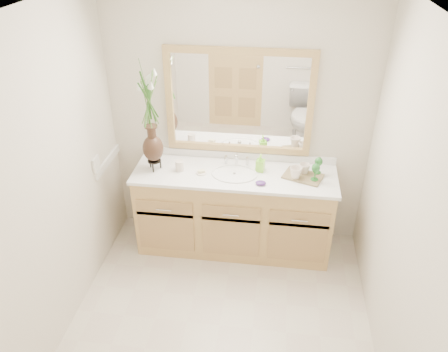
# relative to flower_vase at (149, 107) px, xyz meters

# --- Properties ---
(floor) EXTENTS (2.60, 2.60, 0.00)m
(floor) POSITION_rel_flower_vase_xyz_m (0.73, -0.99, -1.44)
(floor) COLOR beige
(floor) RESTS_ON ground
(ceiling) EXTENTS (2.40, 2.60, 0.02)m
(ceiling) POSITION_rel_flower_vase_xyz_m (0.73, -0.99, 0.96)
(ceiling) COLOR white
(ceiling) RESTS_ON wall_back
(wall_back) EXTENTS (2.40, 0.02, 2.40)m
(wall_back) POSITION_rel_flower_vase_xyz_m (0.73, 0.31, -0.24)
(wall_back) COLOR beige
(wall_back) RESTS_ON floor
(wall_left) EXTENTS (0.02, 2.60, 2.40)m
(wall_left) POSITION_rel_flower_vase_xyz_m (-0.47, -0.99, -0.24)
(wall_left) COLOR beige
(wall_left) RESTS_ON floor
(wall_right) EXTENTS (0.02, 2.60, 2.40)m
(wall_right) POSITION_rel_flower_vase_xyz_m (1.93, -0.99, -0.24)
(wall_right) COLOR beige
(wall_right) RESTS_ON floor
(vanity) EXTENTS (1.80, 0.55, 0.80)m
(vanity) POSITION_rel_flower_vase_xyz_m (0.73, 0.02, -1.04)
(vanity) COLOR #D9B669
(vanity) RESTS_ON floor
(counter) EXTENTS (1.84, 0.57, 0.03)m
(counter) POSITION_rel_flower_vase_xyz_m (0.73, 0.02, -0.63)
(counter) COLOR white
(counter) RESTS_ON vanity
(sink) EXTENTS (0.38, 0.34, 0.23)m
(sink) POSITION_rel_flower_vase_xyz_m (0.73, 0.01, -0.66)
(sink) COLOR white
(sink) RESTS_ON counter
(mirror) EXTENTS (1.32, 0.04, 0.97)m
(mirror) POSITION_rel_flower_vase_xyz_m (0.73, 0.29, -0.04)
(mirror) COLOR white
(mirror) RESTS_ON wall_back
(switch_plate) EXTENTS (0.02, 0.12, 0.12)m
(switch_plate) POSITION_rel_flower_vase_xyz_m (-0.45, -0.23, -0.46)
(switch_plate) COLOR white
(switch_plate) RESTS_ON wall_left
(flower_vase) EXTENTS (0.22, 0.22, 0.90)m
(flower_vase) POSITION_rel_flower_vase_xyz_m (0.00, 0.00, 0.00)
(flower_vase) COLOR black
(flower_vase) RESTS_ON counter
(tumbler) EXTENTS (0.08, 0.08, 0.10)m
(tumbler) POSITION_rel_flower_vase_xyz_m (0.23, 0.01, -0.56)
(tumbler) COLOR silver
(tumbler) RESTS_ON counter
(soap_dish) EXTENTS (0.10, 0.10, 0.03)m
(soap_dish) POSITION_rel_flower_vase_xyz_m (0.44, -0.02, -0.60)
(soap_dish) COLOR silver
(soap_dish) RESTS_ON counter
(soap_bottle) EXTENTS (0.08, 0.08, 0.15)m
(soap_bottle) POSITION_rel_flower_vase_xyz_m (0.96, 0.10, -0.54)
(soap_bottle) COLOR #87E936
(soap_bottle) RESTS_ON counter
(purple_dish) EXTENTS (0.11, 0.11, 0.03)m
(purple_dish) POSITION_rel_flower_vase_xyz_m (0.98, -0.14, -0.59)
(purple_dish) COLOR #46236A
(purple_dish) RESTS_ON counter
(tray) EXTENTS (0.39, 0.32, 0.02)m
(tray) POSITION_rel_flower_vase_xyz_m (1.34, 0.03, -0.60)
(tray) COLOR olive
(tray) RESTS_ON counter
(mug_left) EXTENTS (0.12, 0.11, 0.11)m
(mug_left) POSITION_rel_flower_vase_xyz_m (1.27, -0.01, -0.54)
(mug_left) COLOR silver
(mug_left) RESTS_ON tray
(mug_right) EXTENTS (0.13, 0.13, 0.10)m
(mug_right) POSITION_rel_flower_vase_xyz_m (1.35, 0.08, -0.54)
(mug_right) COLOR silver
(mug_right) RESTS_ON tray
(goblet_front) EXTENTS (0.07, 0.07, 0.16)m
(goblet_front) POSITION_rel_flower_vase_xyz_m (1.44, -0.02, -0.49)
(goblet_front) COLOR #246D28
(goblet_front) RESTS_ON tray
(goblet_back) EXTENTS (0.07, 0.07, 0.16)m
(goblet_back) POSITION_rel_flower_vase_xyz_m (1.47, 0.10, -0.49)
(goblet_back) COLOR #246D28
(goblet_back) RESTS_ON tray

